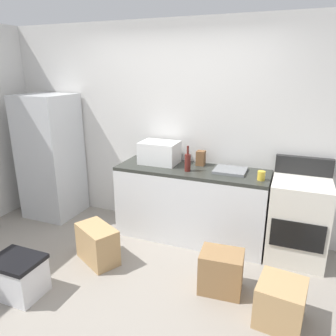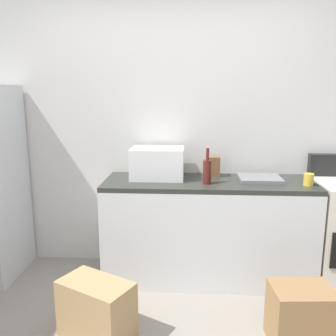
{
  "view_description": "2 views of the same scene",
  "coord_description": "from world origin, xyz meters",
  "px_view_note": "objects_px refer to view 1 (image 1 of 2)",
  "views": [
    {
      "loc": [
        1.36,
        -2.25,
        2.04
      ],
      "look_at": [
        0.14,
        0.85,
        0.99
      ],
      "focal_mm": 34.09,
      "sensor_mm": 36.0,
      "label": 1
    },
    {
      "loc": [
        0.13,
        -1.86,
        1.65
      ],
      "look_at": [
        -0.04,
        1.01,
        1.05
      ],
      "focal_mm": 38.9,
      "sensor_mm": 36.0,
      "label": 2
    }
  ],
  "objects_px": {
    "wine_bottle": "(188,162)",
    "knife_block": "(201,158)",
    "coffee_mug": "(261,176)",
    "microwave": "(160,153)",
    "storage_bin": "(18,276)",
    "refrigerator": "(51,157)",
    "cardboard_box_medium": "(280,302)",
    "cardboard_box_small": "(221,271)",
    "stove_oven": "(298,219)",
    "cardboard_box_large": "(97,244)"
  },
  "relations": [
    {
      "from": "stove_oven",
      "to": "cardboard_box_small",
      "type": "distance_m",
      "value": 1.11
    },
    {
      "from": "cardboard_box_large",
      "to": "cardboard_box_medium",
      "type": "bearing_deg",
      "value": -5.84
    },
    {
      "from": "microwave",
      "to": "knife_block",
      "type": "bearing_deg",
      "value": 10.9
    },
    {
      "from": "knife_block",
      "to": "stove_oven",
      "type": "bearing_deg",
      "value": -8.32
    },
    {
      "from": "cardboard_box_large",
      "to": "cardboard_box_small",
      "type": "distance_m",
      "value": 1.36
    },
    {
      "from": "cardboard_box_large",
      "to": "refrigerator",
      "type": "bearing_deg",
      "value": 146.73
    },
    {
      "from": "wine_bottle",
      "to": "refrigerator",
      "type": "bearing_deg",
      "value": 178.42
    },
    {
      "from": "cardboard_box_medium",
      "to": "storage_bin",
      "type": "bearing_deg",
      "value": -166.72
    },
    {
      "from": "cardboard_box_large",
      "to": "wine_bottle",
      "type": "bearing_deg",
      "value": 45.41
    },
    {
      "from": "coffee_mug",
      "to": "storage_bin",
      "type": "distance_m",
      "value": 2.59
    },
    {
      "from": "refrigerator",
      "to": "coffee_mug",
      "type": "xyz_separation_m",
      "value": [
        2.85,
        -0.07,
        0.1
      ]
    },
    {
      "from": "storage_bin",
      "to": "knife_block",
      "type": "bearing_deg",
      "value": 55.81
    },
    {
      "from": "microwave",
      "to": "coffee_mug",
      "type": "distance_m",
      "value": 1.27
    },
    {
      "from": "refrigerator",
      "to": "coffee_mug",
      "type": "height_order",
      "value": "refrigerator"
    },
    {
      "from": "microwave",
      "to": "refrigerator",
      "type": "bearing_deg",
      "value": -175.42
    },
    {
      "from": "coffee_mug",
      "to": "cardboard_box_large",
      "type": "relative_size",
      "value": 0.2
    },
    {
      "from": "refrigerator",
      "to": "stove_oven",
      "type": "bearing_deg",
      "value": 0.97
    },
    {
      "from": "wine_bottle",
      "to": "knife_block",
      "type": "relative_size",
      "value": 1.67
    },
    {
      "from": "knife_block",
      "to": "storage_bin",
      "type": "distance_m",
      "value": 2.31
    },
    {
      "from": "coffee_mug",
      "to": "cardboard_box_medium",
      "type": "height_order",
      "value": "coffee_mug"
    },
    {
      "from": "wine_bottle",
      "to": "cardboard_box_small",
      "type": "relative_size",
      "value": 0.74
    },
    {
      "from": "coffee_mug",
      "to": "cardboard_box_small",
      "type": "bearing_deg",
      "value": -106.83
    },
    {
      "from": "wine_bottle",
      "to": "cardboard_box_large",
      "type": "bearing_deg",
      "value": -134.59
    },
    {
      "from": "refrigerator",
      "to": "wine_bottle",
      "type": "distance_m",
      "value": 2.04
    },
    {
      "from": "cardboard_box_medium",
      "to": "storage_bin",
      "type": "relative_size",
      "value": 0.84
    },
    {
      "from": "cardboard_box_medium",
      "to": "knife_block",
      "type": "bearing_deg",
      "value": 130.48
    },
    {
      "from": "microwave",
      "to": "storage_bin",
      "type": "relative_size",
      "value": 1.0
    },
    {
      "from": "cardboard_box_large",
      "to": "cardboard_box_medium",
      "type": "xyz_separation_m",
      "value": [
        1.91,
        -0.2,
        -0.02
      ]
    },
    {
      "from": "storage_bin",
      "to": "stove_oven",
      "type": "bearing_deg",
      "value": 34.24
    },
    {
      "from": "cardboard_box_medium",
      "to": "cardboard_box_small",
      "type": "relative_size",
      "value": 0.96
    },
    {
      "from": "microwave",
      "to": "knife_block",
      "type": "distance_m",
      "value": 0.52
    },
    {
      "from": "knife_block",
      "to": "cardboard_box_large",
      "type": "distance_m",
      "value": 1.56
    },
    {
      "from": "refrigerator",
      "to": "stove_oven",
      "type": "distance_m",
      "value": 3.29
    },
    {
      "from": "wine_bottle",
      "to": "knife_block",
      "type": "bearing_deg",
      "value": 75.03
    },
    {
      "from": "cardboard_box_small",
      "to": "refrigerator",
      "type": "bearing_deg",
      "value": 162.78
    },
    {
      "from": "stove_oven",
      "to": "cardboard_box_medium",
      "type": "relative_size",
      "value": 2.85
    },
    {
      "from": "coffee_mug",
      "to": "cardboard_box_medium",
      "type": "xyz_separation_m",
      "value": [
        0.32,
        -0.96,
        -0.77
      ]
    },
    {
      "from": "coffee_mug",
      "to": "cardboard_box_large",
      "type": "xyz_separation_m",
      "value": [
        -1.59,
        -0.76,
        -0.75
      ]
    },
    {
      "from": "storage_bin",
      "to": "cardboard_box_large",
      "type": "bearing_deg",
      "value": 62.79
    },
    {
      "from": "cardboard_box_large",
      "to": "coffee_mug",
      "type": "bearing_deg",
      "value": 25.69
    },
    {
      "from": "cardboard_box_medium",
      "to": "cardboard_box_small",
      "type": "bearing_deg",
      "value": 158.8
    },
    {
      "from": "cardboard_box_large",
      "to": "cardboard_box_small",
      "type": "xyz_separation_m",
      "value": [
        1.36,
        0.02,
        -0.0
      ]
    },
    {
      "from": "microwave",
      "to": "cardboard_box_small",
      "type": "distance_m",
      "value": 1.62
    },
    {
      "from": "microwave",
      "to": "stove_oven",
      "type": "bearing_deg",
      "value": -2.51
    },
    {
      "from": "coffee_mug",
      "to": "microwave",
      "type": "bearing_deg",
      "value": 171.16
    },
    {
      "from": "microwave",
      "to": "cardboard_box_large",
      "type": "relative_size",
      "value": 0.93
    },
    {
      "from": "stove_oven",
      "to": "cardboard_box_small",
      "type": "xyz_separation_m",
      "value": [
        -0.64,
        -0.87,
        -0.26
      ]
    },
    {
      "from": "coffee_mug",
      "to": "knife_block",
      "type": "xyz_separation_m",
      "value": [
        -0.75,
        0.29,
        0.04
      ]
    },
    {
      "from": "storage_bin",
      "to": "microwave",
      "type": "bearing_deg",
      "value": 67.19
    },
    {
      "from": "cardboard_box_small",
      "to": "cardboard_box_large",
      "type": "bearing_deg",
      "value": -179.32
    }
  ]
}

